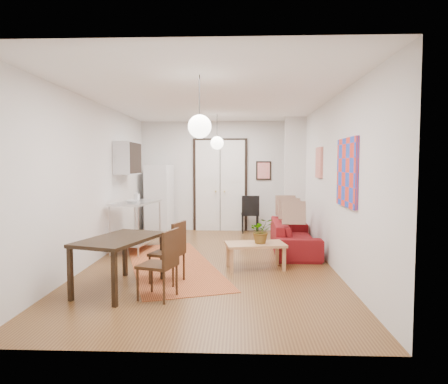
{
  "coord_description": "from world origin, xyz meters",
  "views": [
    {
      "loc": [
        0.51,
        -7.12,
        1.77
      ],
      "look_at": [
        0.22,
        0.31,
        1.25
      ],
      "focal_mm": 32.0,
      "sensor_mm": 36.0,
      "label": 1
    }
  ],
  "objects_px": {
    "sofa": "(294,236)",
    "dining_chair_near": "(168,246)",
    "kitchen_counter": "(136,218)",
    "dining_chair_far": "(159,257)",
    "coffee_table": "(255,247)",
    "dining_table": "(120,243)",
    "black_side_chair": "(250,210)",
    "fridge": "(159,199)"
  },
  "relations": [
    {
      "from": "sofa",
      "to": "dining_chair_near",
      "type": "bearing_deg",
      "value": 135.8
    },
    {
      "from": "kitchen_counter",
      "to": "dining_chair_far",
      "type": "relative_size",
      "value": 1.51
    },
    {
      "from": "coffee_table",
      "to": "dining_chair_near",
      "type": "relative_size",
      "value": 1.15
    },
    {
      "from": "kitchen_counter",
      "to": "dining_table",
      "type": "relative_size",
      "value": 0.92
    },
    {
      "from": "coffee_table",
      "to": "dining_chair_far",
      "type": "distance_m",
      "value": 1.99
    },
    {
      "from": "dining_chair_near",
      "to": "coffee_table",
      "type": "bearing_deg",
      "value": 136.5
    },
    {
      "from": "coffee_table",
      "to": "dining_table",
      "type": "xyz_separation_m",
      "value": [
        -1.95,
        -1.2,
        0.28
      ]
    },
    {
      "from": "dining_table",
      "to": "black_side_chair",
      "type": "height_order",
      "value": "black_side_chair"
    },
    {
      "from": "sofa",
      "to": "dining_table",
      "type": "height_order",
      "value": "dining_table"
    },
    {
      "from": "kitchen_counter",
      "to": "dining_chair_far",
      "type": "bearing_deg",
      "value": -61.91
    },
    {
      "from": "fridge",
      "to": "black_side_chair",
      "type": "xyz_separation_m",
      "value": [
        2.36,
        0.09,
        -0.3
      ]
    },
    {
      "from": "sofa",
      "to": "black_side_chair",
      "type": "distance_m",
      "value": 2.47
    },
    {
      "from": "fridge",
      "to": "black_side_chair",
      "type": "relative_size",
      "value": 1.79
    },
    {
      "from": "dining_chair_near",
      "to": "sofa",
      "type": "bearing_deg",
      "value": 151.55
    },
    {
      "from": "dining_chair_far",
      "to": "black_side_chair",
      "type": "bearing_deg",
      "value": -177.52
    },
    {
      "from": "dining_table",
      "to": "black_side_chair",
      "type": "bearing_deg",
      "value": 68.19
    },
    {
      "from": "dining_chair_far",
      "to": "coffee_table",
      "type": "bearing_deg",
      "value": 154.42
    },
    {
      "from": "dining_table",
      "to": "black_side_chair",
      "type": "xyz_separation_m",
      "value": [
        1.95,
        4.88,
        -0.09
      ]
    },
    {
      "from": "kitchen_counter",
      "to": "sofa",
      "type": "bearing_deg",
      "value": 7.52
    },
    {
      "from": "dining_chair_near",
      "to": "black_side_chair",
      "type": "height_order",
      "value": "black_side_chair"
    },
    {
      "from": "kitchen_counter",
      "to": "dining_table",
      "type": "height_order",
      "value": "kitchen_counter"
    },
    {
      "from": "coffee_table",
      "to": "sofa",
      "type": "bearing_deg",
      "value": 58.73
    },
    {
      "from": "coffee_table",
      "to": "kitchen_counter",
      "type": "height_order",
      "value": "kitchen_counter"
    },
    {
      "from": "dining_chair_far",
      "to": "black_side_chair",
      "type": "height_order",
      "value": "black_side_chair"
    },
    {
      "from": "sofa",
      "to": "fridge",
      "type": "xyz_separation_m",
      "value": [
        -3.19,
        2.21,
        0.56
      ]
    },
    {
      "from": "dining_table",
      "to": "kitchen_counter",
      "type": "bearing_deg",
      "value": 99.73
    },
    {
      "from": "dining_chair_near",
      "to": "dining_chair_far",
      "type": "relative_size",
      "value": 1.0
    },
    {
      "from": "dining_chair_far",
      "to": "dining_table",
      "type": "bearing_deg",
      "value": -96.08
    },
    {
      "from": "black_side_chair",
      "to": "dining_chair_near",
      "type": "bearing_deg",
      "value": 70.85
    },
    {
      "from": "sofa",
      "to": "dining_chair_far",
      "type": "relative_size",
      "value": 2.32
    },
    {
      "from": "coffee_table",
      "to": "black_side_chair",
      "type": "xyz_separation_m",
      "value": [
        0.01,
        3.69,
        0.19
      ]
    },
    {
      "from": "dining_chair_near",
      "to": "black_side_chair",
      "type": "distance_m",
      "value": 4.64
    },
    {
      "from": "fridge",
      "to": "black_side_chair",
      "type": "distance_m",
      "value": 2.38
    },
    {
      "from": "sofa",
      "to": "kitchen_counter",
      "type": "xyz_separation_m",
      "value": [
        -3.23,
        0.03,
        0.35
      ]
    },
    {
      "from": "fridge",
      "to": "black_side_chair",
      "type": "bearing_deg",
      "value": 10.27
    },
    {
      "from": "black_side_chair",
      "to": "coffee_table",
      "type": "bearing_deg",
      "value": 87.72
    },
    {
      "from": "fridge",
      "to": "dining_table",
      "type": "relative_size",
      "value": 1.16
    },
    {
      "from": "fridge",
      "to": "dining_chair_near",
      "type": "xyz_separation_m",
      "value": [
        1.01,
        -4.35,
        -0.34
      ]
    },
    {
      "from": "kitchen_counter",
      "to": "fridge",
      "type": "distance_m",
      "value": 2.2
    },
    {
      "from": "dining_table",
      "to": "dining_chair_near",
      "type": "bearing_deg",
      "value": 36.34
    },
    {
      "from": "kitchen_counter",
      "to": "dining_table",
      "type": "distance_m",
      "value": 2.64
    },
    {
      "from": "sofa",
      "to": "fridge",
      "type": "bearing_deg",
      "value": 56.74
    }
  ]
}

